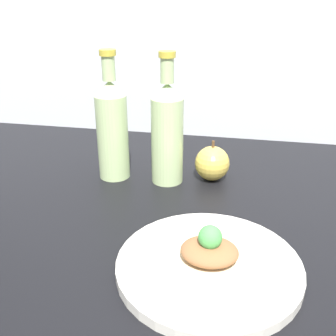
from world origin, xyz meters
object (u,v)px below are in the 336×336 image
Objects in this scene: plated_food at (209,253)px; cider_bottle_left at (112,128)px; cider_bottle_right at (167,131)px; apple at (212,163)px; plate at (209,265)px.

cider_bottle_left is at bearing 129.84° from plated_food.
cider_bottle_left and cider_bottle_right have the same top height.
cider_bottle_left is at bearing -173.26° from apple.
cider_bottle_right reaches higher than plated_food.
plate is 39.43cm from cider_bottle_left.
plated_food is 32.67cm from cider_bottle_right.
plated_food is at bearing 0.00° from plate.
plated_food is at bearing -67.39° from cider_bottle_right.
plate is 1.00× the size of cider_bottle_left.
plate is 2.24cm from plated_food.
plate is 1.64× the size of plated_food.
cider_bottle_left reaches higher than apple.
cider_bottle_right is 3.07× the size of apple.
plate is at bearing -85.47° from apple.
cider_bottle_left is at bearing 180.00° from cider_bottle_right.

